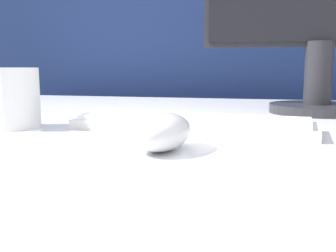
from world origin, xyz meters
The scene contains 4 objects.
partition_panel centered at (0.00, 0.73, 0.62)m, with size 5.00×0.03×1.24m.
computer_mouse_near centered at (-0.01, -0.23, 0.80)m, with size 0.08×0.12×0.05m.
keyboard centered at (0.00, -0.07, 0.79)m, with size 0.40×0.15×0.02m.
mug centered at (-0.30, -0.11, 0.83)m, with size 0.09×0.09×0.10m.
Camera 1 is at (0.11, -0.69, 0.88)m, focal length 42.00 mm.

